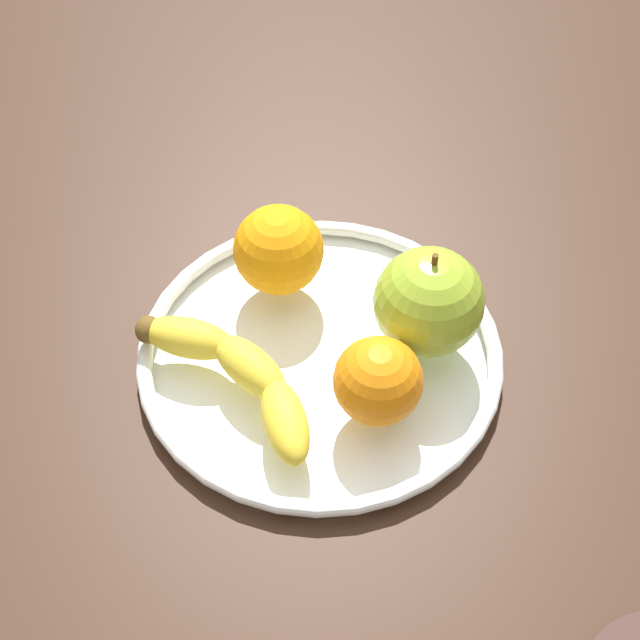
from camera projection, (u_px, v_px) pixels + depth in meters
ground_plane at (320, 374)px, 67.80cm from camera, size 163.40×163.40×4.00cm
fruit_bowl at (320, 352)px, 65.56cm from camera, size 28.07×28.07×1.80cm
banana at (236, 372)px, 61.35cm from camera, size 18.28×7.97×3.06cm
apple at (429, 302)px, 62.21cm from camera, size 8.23×8.23×9.03cm
orange_back_left at (279, 250)px, 66.38cm from camera, size 7.15×7.15×7.15cm
orange_center at (378, 381)px, 58.84cm from camera, size 6.35×6.35×6.35cm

